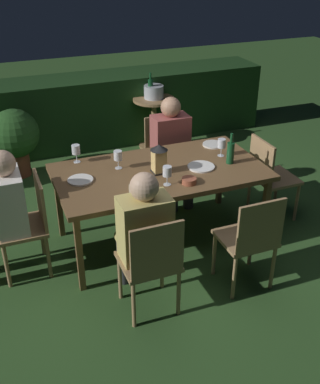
% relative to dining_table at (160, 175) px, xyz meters
% --- Properties ---
extents(ground_plane, '(16.00, 16.00, 0.00)m').
position_rel_dining_table_xyz_m(ground_plane, '(0.00, 0.00, -0.70)').
color(ground_plane, '#2D5123').
extents(dining_table, '(1.87, 1.01, 0.75)m').
position_rel_dining_table_xyz_m(dining_table, '(0.00, 0.00, 0.00)').
color(dining_table, brown).
rests_on(dining_table, ground).
extents(chair_side_left_b, '(0.42, 0.40, 0.87)m').
position_rel_dining_table_xyz_m(chair_side_left_b, '(0.42, -0.89, -0.22)').
color(chair_side_left_b, '#9E7A51').
rests_on(chair_side_left_b, ground).
extents(chair_side_right_b, '(0.42, 0.40, 0.87)m').
position_rel_dining_table_xyz_m(chair_side_right_b, '(0.42, 0.89, -0.22)').
color(chair_side_right_b, '#9E7A51').
rests_on(chair_side_right_b, ground).
extents(person_in_rust, '(0.38, 0.47, 1.15)m').
position_rel_dining_table_xyz_m(person_in_rust, '(0.42, 0.70, -0.06)').
color(person_in_rust, '#9E4C47').
rests_on(person_in_rust, ground).
extents(chair_side_left_a, '(0.42, 0.40, 0.87)m').
position_rel_dining_table_xyz_m(chair_side_left_a, '(-0.42, -0.89, -0.22)').
color(chair_side_left_a, '#9E7A51').
rests_on(chair_side_left_a, ground).
extents(person_in_mustard, '(0.38, 0.47, 1.15)m').
position_rel_dining_table_xyz_m(person_in_mustard, '(-0.42, -0.70, -0.06)').
color(person_in_mustard, tan).
rests_on(person_in_mustard, ground).
extents(chair_head_near, '(0.40, 0.42, 0.87)m').
position_rel_dining_table_xyz_m(chair_head_near, '(-1.18, 0.00, -0.22)').
color(chair_head_near, '#9E7A51').
rests_on(chair_head_near, ground).
extents(person_in_cream, '(0.48, 0.38, 1.15)m').
position_rel_dining_table_xyz_m(person_in_cream, '(-1.38, 0.00, -0.06)').
color(person_in_cream, white).
rests_on(person_in_cream, ground).
extents(chair_head_far, '(0.40, 0.42, 0.87)m').
position_rel_dining_table_xyz_m(chair_head_far, '(1.18, 0.00, -0.22)').
color(chair_head_far, '#9E7A51').
rests_on(chair_head_far, ground).
extents(lantern_centerpiece, '(0.15, 0.15, 0.27)m').
position_rel_dining_table_xyz_m(lantern_centerpiece, '(-0.03, -0.04, 0.20)').
color(lantern_centerpiece, black).
rests_on(lantern_centerpiece, dining_table).
extents(green_bottle_on_table, '(0.07, 0.07, 0.29)m').
position_rel_dining_table_xyz_m(green_bottle_on_table, '(0.65, -0.10, 0.16)').
color(green_bottle_on_table, '#144723').
rests_on(green_bottle_on_table, dining_table).
extents(wine_glass_a, '(0.08, 0.08, 0.17)m').
position_rel_dining_table_xyz_m(wine_glass_a, '(0.65, 0.07, 0.17)').
color(wine_glass_a, silver).
rests_on(wine_glass_a, dining_table).
extents(wine_glass_b, '(0.08, 0.08, 0.17)m').
position_rel_dining_table_xyz_m(wine_glass_b, '(-0.65, 0.43, 0.17)').
color(wine_glass_b, silver).
rests_on(wine_glass_b, dining_table).
extents(wine_glass_c, '(0.08, 0.08, 0.17)m').
position_rel_dining_table_xyz_m(wine_glass_c, '(-0.33, 0.17, 0.17)').
color(wine_glass_c, silver).
rests_on(wine_glass_c, dining_table).
extents(wine_glass_d, '(0.08, 0.08, 0.17)m').
position_rel_dining_table_xyz_m(wine_glass_d, '(-0.05, -0.28, 0.17)').
color(wine_glass_d, silver).
rests_on(wine_glass_d, dining_table).
extents(plate_a, '(0.25, 0.25, 0.01)m').
position_rel_dining_table_xyz_m(plate_a, '(0.36, -0.09, 0.06)').
color(plate_a, white).
rests_on(plate_a, dining_table).
extents(plate_b, '(0.22, 0.22, 0.01)m').
position_rel_dining_table_xyz_m(plate_b, '(-0.71, 0.05, 0.06)').
color(plate_b, white).
rests_on(plate_b, dining_table).
extents(plate_c, '(0.21, 0.21, 0.01)m').
position_rel_dining_table_xyz_m(plate_c, '(0.70, 0.33, 0.06)').
color(plate_c, silver).
rests_on(plate_c, dining_table).
extents(bowl_olives, '(0.13, 0.13, 0.05)m').
position_rel_dining_table_xyz_m(bowl_olives, '(0.13, -0.33, 0.08)').
color(bowl_olives, '#9E5138').
rests_on(bowl_olives, dining_table).
extents(bowl_bread, '(0.12, 0.12, 0.06)m').
position_rel_dining_table_xyz_m(bowl_bread, '(-0.33, -0.30, 0.08)').
color(bowl_bread, '#BCAD8E').
rests_on(bowl_bread, dining_table).
extents(side_table, '(0.56, 0.56, 0.69)m').
position_rel_dining_table_xyz_m(side_table, '(0.76, 2.16, -0.24)').
color(side_table, '#937047').
rests_on(side_table, ground).
extents(ice_bucket, '(0.26, 0.26, 0.34)m').
position_rel_dining_table_xyz_m(ice_bucket, '(0.76, 2.16, 0.09)').
color(ice_bucket, '#B2B7BF').
rests_on(ice_bucket, side_table).
extents(hedge_backdrop, '(4.95, 0.68, 0.93)m').
position_rel_dining_table_xyz_m(hedge_backdrop, '(0.00, 2.63, -0.23)').
color(hedge_backdrop, '#193816').
rests_on(hedge_backdrop, ground).
extents(potted_plant_corner, '(0.58, 0.58, 0.83)m').
position_rel_dining_table_xyz_m(potted_plant_corner, '(-1.08, 1.94, -0.20)').
color(potted_plant_corner, brown).
rests_on(potted_plant_corner, ground).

